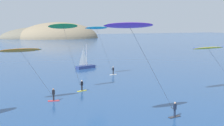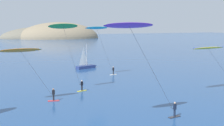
{
  "view_description": "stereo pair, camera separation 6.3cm",
  "coord_description": "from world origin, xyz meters",
  "px_view_note": "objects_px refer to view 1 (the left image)",
  "views": [
    {
      "loc": [
        -17.78,
        -14.65,
        9.95
      ],
      "look_at": [
        -0.29,
        21.01,
        4.66
      ],
      "focal_mm": 45.0,
      "sensor_mm": 36.0,
      "label": 1
    },
    {
      "loc": [
        -17.73,
        -14.67,
        9.95
      ],
      "look_at": [
        -0.29,
        21.01,
        4.66
      ],
      "focal_mm": 45.0,
      "sensor_mm": 36.0,
      "label": 2
    }
  ],
  "objects_px": {
    "kitesurfer_cyan": "(98,33)",
    "kitesurfer_yellow": "(210,51)",
    "kitesurfer_orange": "(24,55)",
    "kitesurfer_green": "(65,33)",
    "sailboat_near": "(87,66)",
    "kitesurfer_purple": "(133,32)"
  },
  "relations": [
    {
      "from": "kitesurfer_cyan",
      "to": "kitesurfer_yellow",
      "type": "bearing_deg",
      "value": -63.7
    },
    {
      "from": "kitesurfer_orange",
      "to": "kitesurfer_yellow",
      "type": "xyz_separation_m",
      "value": [
        25.81,
        -5.2,
        -0.15
      ]
    },
    {
      "from": "kitesurfer_green",
      "to": "kitesurfer_yellow",
      "type": "xyz_separation_m",
      "value": [
        19.36,
        -8.71,
        -2.68
      ]
    },
    {
      "from": "kitesurfer_orange",
      "to": "kitesurfer_green",
      "type": "height_order",
      "value": "kitesurfer_green"
    },
    {
      "from": "sailboat_near",
      "to": "kitesurfer_cyan",
      "type": "distance_m",
      "value": 13.82
    },
    {
      "from": "kitesurfer_cyan",
      "to": "kitesurfer_purple",
      "type": "xyz_separation_m",
      "value": [
        -7.73,
        -26.45,
        0.66
      ]
    },
    {
      "from": "sailboat_near",
      "to": "kitesurfer_yellow",
      "type": "distance_m",
      "value": 32.02
    },
    {
      "from": "kitesurfer_orange",
      "to": "kitesurfer_purple",
      "type": "height_order",
      "value": "kitesurfer_purple"
    },
    {
      "from": "kitesurfer_green",
      "to": "kitesurfer_purple",
      "type": "relative_size",
      "value": 1.0
    },
    {
      "from": "kitesurfer_purple",
      "to": "kitesurfer_orange",
      "type": "bearing_deg",
      "value": 124.74
    },
    {
      "from": "kitesurfer_purple",
      "to": "kitesurfer_green",
      "type": "bearing_deg",
      "value": 97.36
    },
    {
      "from": "sailboat_near",
      "to": "kitesurfer_yellow",
      "type": "height_order",
      "value": "kitesurfer_yellow"
    },
    {
      "from": "kitesurfer_orange",
      "to": "kitesurfer_yellow",
      "type": "relative_size",
      "value": 0.76
    },
    {
      "from": "kitesurfer_green",
      "to": "kitesurfer_cyan",
      "type": "bearing_deg",
      "value": 47.64
    },
    {
      "from": "kitesurfer_purple",
      "to": "kitesurfer_yellow",
      "type": "height_order",
      "value": "kitesurfer_purple"
    },
    {
      "from": "kitesurfer_yellow",
      "to": "kitesurfer_orange",
      "type": "bearing_deg",
      "value": 168.62
    },
    {
      "from": "sailboat_near",
      "to": "kitesurfer_green",
      "type": "height_order",
      "value": "kitesurfer_green"
    },
    {
      "from": "sailboat_near",
      "to": "kitesurfer_green",
      "type": "xyz_separation_m",
      "value": [
        -11.54,
        -21.84,
        8.29
      ]
    },
    {
      "from": "kitesurfer_yellow",
      "to": "kitesurfer_green",
      "type": "bearing_deg",
      "value": 155.79
    },
    {
      "from": "kitesurfer_green",
      "to": "kitesurfer_cyan",
      "type": "height_order",
      "value": "kitesurfer_green"
    },
    {
      "from": "kitesurfer_yellow",
      "to": "sailboat_near",
      "type": "bearing_deg",
      "value": 104.36
    },
    {
      "from": "sailboat_near",
      "to": "kitesurfer_cyan",
      "type": "xyz_separation_m",
      "value": [
        -1.77,
        -11.13,
        8.0
      ]
    }
  ]
}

